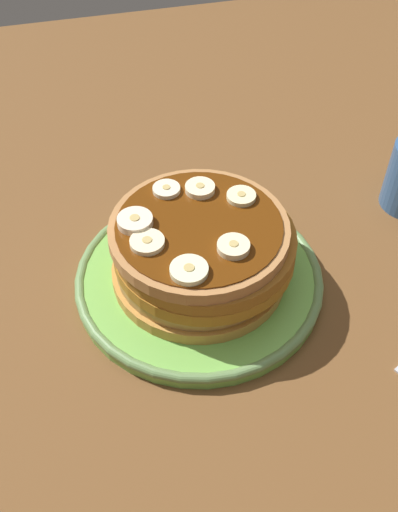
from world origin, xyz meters
The scene contains 10 objects.
ground_plane centered at (0.00, 0.00, -1.50)cm, with size 140.00×140.00×3.00cm, color brown.
plate centered at (0.00, 0.00, 0.98)cm, with size 26.47×26.47×1.82cm.
pancake_stack centered at (0.08, 0.38, 5.16)cm, with size 18.80×19.04×7.30cm.
banana_slice_0 centered at (1.36, -5.42, 9.00)cm, with size 3.33×3.33×0.76cm.
banana_slice_1 centered at (-4.90, 1.43, 9.07)cm, with size 3.11×3.11×0.90cm.
banana_slice_2 centered at (5.86, -2.50, 9.03)cm, with size 3.52×3.52×0.82cm.
banana_slice_3 centered at (4.12, 2.21, 9.08)cm, with size 3.10×3.10×0.93cm.
banana_slice_4 centered at (-1.65, -6.00, 9.14)cm, with size 3.50×3.50×1.05cm.
banana_slice_5 centered at (-2.67, 5.19, 8.99)cm, with size 3.01×3.01×0.75cm.
banana_slice_6 centered at (-5.74, -1.94, 8.98)cm, with size 2.87×2.87×0.73cm.
Camera 1 is at (39.68, -10.69, 47.22)cm, focal length 40.41 mm.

